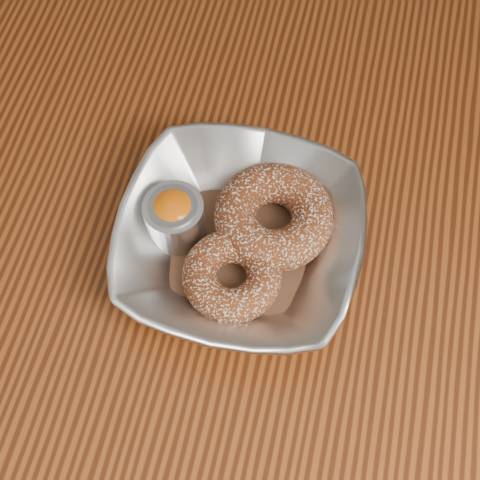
% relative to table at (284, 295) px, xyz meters
% --- Properties ---
extents(ground_plane, '(4.00, 4.00, 0.00)m').
position_rel_table_xyz_m(ground_plane, '(0.00, 0.00, -0.65)').
color(ground_plane, '#565659').
rests_on(ground_plane, ground).
extents(table, '(1.20, 0.80, 0.75)m').
position_rel_table_xyz_m(table, '(0.00, 0.00, 0.00)').
color(table, '#672E10').
rests_on(table, ground_plane).
extents(serving_bowl, '(0.23, 0.23, 0.06)m').
position_rel_table_xyz_m(serving_bowl, '(-0.05, -0.01, 0.13)').
color(serving_bowl, silver).
rests_on(serving_bowl, table).
extents(parchment, '(0.19, 0.19, 0.00)m').
position_rel_table_xyz_m(parchment, '(-0.05, -0.01, 0.11)').
color(parchment, brown).
rests_on(parchment, table).
extents(donut_back, '(0.14, 0.14, 0.04)m').
position_rel_table_xyz_m(donut_back, '(-0.02, 0.02, 0.13)').
color(donut_back, maroon).
rests_on(donut_back, parchment).
extents(donut_front, '(0.10, 0.10, 0.03)m').
position_rel_table_xyz_m(donut_front, '(-0.05, -0.04, 0.13)').
color(donut_front, maroon).
rests_on(donut_front, parchment).
extents(ramekin, '(0.06, 0.06, 0.06)m').
position_rel_table_xyz_m(ramekin, '(-0.11, -0.00, 0.14)').
color(ramekin, silver).
rests_on(ramekin, table).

